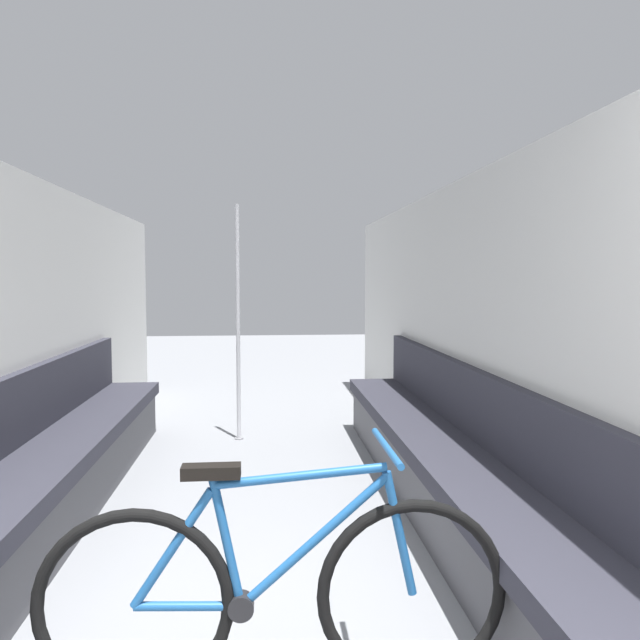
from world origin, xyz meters
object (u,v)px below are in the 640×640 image
bench_seat_row_left (49,475)px  bench_seat_row_right (442,464)px  grab_pole_near (238,326)px  bicycle (275,593)px

bench_seat_row_left → bench_seat_row_right: size_ratio=1.00×
grab_pole_near → bicycle: bearing=-85.7°
bench_seat_row_left → grab_pole_near: bearing=61.0°
grab_pole_near → bench_seat_row_right: bearing=-54.5°
bicycle → grab_pole_near: 3.56m
grab_pole_near → bench_seat_row_left: bearing=-119.0°
bench_seat_row_left → bicycle: bearing=-51.4°
bicycle → grab_pole_near: grab_pole_near is taller
bench_seat_row_left → bicycle: (1.30, -1.63, 0.07)m
bench_seat_row_right → bench_seat_row_left: bearing=180.0°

